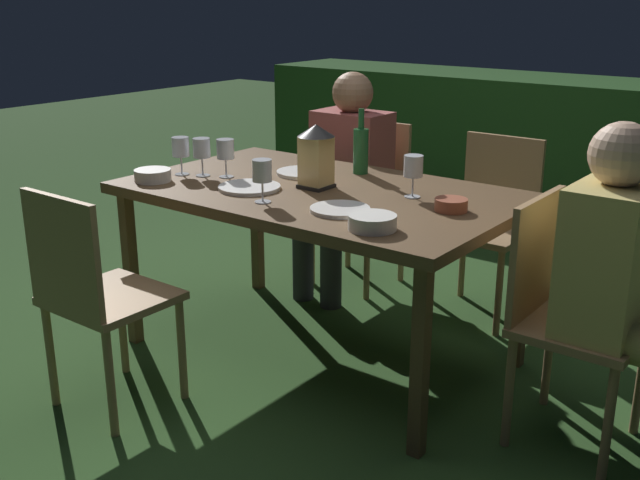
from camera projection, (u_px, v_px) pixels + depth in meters
ground_plane at (320, 352)px, 3.39m from camera, size 16.00×16.00×0.00m
dining_table at (320, 201)px, 3.18m from camera, size 1.63×0.98×0.75m
chair_side_right_b at (490, 218)px, 3.70m from camera, size 0.42×0.40×0.87m
chair_side_right_a at (365, 194)px, 4.12m from camera, size 0.42×0.40×0.87m
person_in_rust at (345, 174)px, 3.93m from camera, size 0.38×0.47×1.15m
chair_side_left_a at (95, 291)px, 2.79m from camera, size 0.42×0.40×0.87m
chair_head_far at (563, 309)px, 2.63m from camera, size 0.40×0.42×0.87m
person_in_mustard at (627, 281)px, 2.47m from camera, size 0.48×0.38×1.15m
lantern_centerpiece at (316, 153)px, 3.13m from camera, size 0.15×0.15×0.27m
green_bottle_on_table at (361, 149)px, 3.39m from camera, size 0.07×0.07×0.29m
wine_glass_a at (262, 173)px, 2.91m from camera, size 0.08×0.08×0.17m
wine_glass_b at (202, 150)px, 3.34m from camera, size 0.08×0.08×0.17m
wine_glass_c at (413, 168)px, 2.99m from camera, size 0.08×0.08×0.17m
wine_glass_d at (225, 151)px, 3.32m from camera, size 0.08×0.08×0.17m
wine_glass_e at (181, 149)px, 3.36m from camera, size 0.08×0.08×0.17m
plate_a at (340, 209)px, 2.83m from camera, size 0.23×0.23×0.01m
plate_b at (249, 187)px, 3.15m from camera, size 0.26×0.26×0.01m
plate_c at (303, 172)px, 3.41m from camera, size 0.24×0.24×0.01m
bowl_olives at (372, 222)px, 2.61m from camera, size 0.17×0.17×0.05m
bowl_bread at (153, 175)px, 3.27m from camera, size 0.16×0.16×0.05m
bowl_salad at (451, 204)px, 2.83m from camera, size 0.12×0.12×0.05m
hedge_backdrop at (554, 150)px, 5.26m from camera, size 4.43×0.76×0.98m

